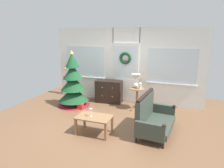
{
  "coord_description": "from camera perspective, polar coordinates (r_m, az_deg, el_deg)",
  "views": [
    {
      "loc": [
        1.9,
        -4.54,
        2.37
      ],
      "look_at": [
        0.05,
        0.55,
        1.0
      ],
      "focal_mm": 32.43,
      "sensor_mm": 36.0,
      "label": 1
    }
  ],
  "objects": [
    {
      "name": "table_lamp",
      "position": [
        6.37,
        6.75,
        1.44
      ],
      "size": [
        0.28,
        0.28,
        0.44
      ],
      "color": "silver",
      "rests_on": "side_table"
    },
    {
      "name": "dresser_cabinet",
      "position": [
        7.06,
        -0.86,
        -2.1
      ],
      "size": [
        0.93,
        0.49,
        0.78
      ],
      "color": "black",
      "rests_on": "ground"
    },
    {
      "name": "wine_glass",
      "position": [
        4.86,
        -5.97,
        -7.49
      ],
      "size": [
        0.08,
        0.08,
        0.2
      ],
      "color": "silver",
      "rests_on": "coffee_table"
    },
    {
      "name": "flower_vase",
      "position": [
        6.28,
        7.91,
        -0.36
      ],
      "size": [
        0.11,
        0.1,
        0.35
      ],
      "color": "beige",
      "rests_on": "side_table"
    },
    {
      "name": "coffee_table",
      "position": [
        4.92,
        -5.05,
        -9.82
      ],
      "size": [
        0.84,
        0.52,
        0.44
      ],
      "color": "#8E6642",
      "rests_on": "ground"
    },
    {
      "name": "settee_sofa",
      "position": [
        5.06,
        11.31,
        -9.31
      ],
      "size": [
        0.83,
        1.42,
        0.96
      ],
      "color": "black",
      "rests_on": "ground"
    },
    {
      "name": "gift_box",
      "position": [
        6.59,
        -8.84,
        -6.23
      ],
      "size": [
        0.18,
        0.16,
        0.18
      ],
      "primitive_type": "cube",
      "color": "red",
      "rests_on": "ground"
    },
    {
      "name": "ground_plane",
      "position": [
        5.46,
        -2.52,
        -11.53
      ],
      "size": [
        6.76,
        6.76,
        0.0
      ],
      "primitive_type": "plane",
      "color": "brown"
    },
    {
      "name": "christmas_tree",
      "position": [
        6.79,
        -10.89,
        -0.43
      ],
      "size": [
        1.06,
        1.06,
        1.84
      ],
      "color": "#4C331E",
      "rests_on": "ground"
    },
    {
      "name": "side_table",
      "position": [
        6.44,
        7.06,
        -2.89
      ],
      "size": [
        0.5,
        0.48,
        0.69
      ],
      "color": "#8E6642",
      "rests_on": "ground"
    },
    {
      "name": "back_wall_with_door",
      "position": [
        6.97,
        3.93,
        5.19
      ],
      "size": [
        5.2,
        0.19,
        2.55
      ],
      "color": "white",
      "rests_on": "ground"
    }
  ]
}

